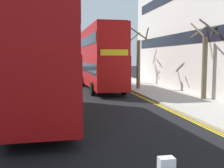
# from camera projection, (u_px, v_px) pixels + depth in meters

# --- Properties ---
(sidewalk_right) EXTENTS (4.00, 80.00, 0.14)m
(sidewalk_right) POSITION_uv_depth(u_px,v_px,m) (186.00, 101.00, 18.25)
(sidewalk_right) COLOR #ADA89E
(sidewalk_right) RESTS_ON ground
(kerb_line_outer) EXTENTS (0.10, 56.00, 0.01)m
(kerb_line_outer) POSITION_uv_depth(u_px,v_px,m) (168.00, 109.00, 15.90)
(kerb_line_outer) COLOR yellow
(kerb_line_outer) RESTS_ON ground
(kerb_line_inner) EXTENTS (0.10, 56.00, 0.01)m
(kerb_line_inner) POSITION_uv_depth(u_px,v_px,m) (165.00, 109.00, 15.86)
(kerb_line_inner) COLOR yellow
(kerb_line_inner) RESTS_ON ground
(double_decker_bus_away) EXTENTS (3.00, 10.87, 5.64)m
(double_decker_bus_away) POSITION_uv_depth(u_px,v_px,m) (43.00, 56.00, 13.22)
(double_decker_bus_away) COLOR #B20F0F
(double_decker_bus_away) RESTS_ON ground
(double_decker_bus_oncoming) EXTENTS (2.95, 10.85, 5.64)m
(double_decker_bus_oncoming) POSITION_uv_depth(u_px,v_px,m) (101.00, 56.00, 24.65)
(double_decker_bus_oncoming) COLOR #B20F0F
(double_decker_bus_oncoming) RESTS_ON ground
(pedestrian_far) EXTENTS (0.34, 0.22, 1.62)m
(pedestrian_far) POSITION_uv_depth(u_px,v_px,m) (129.00, 76.00, 29.21)
(pedestrian_far) COLOR #2D2D38
(pedestrian_far) RESTS_ON sidewalk_right
(street_tree_near) EXTENTS (1.91, 1.77, 5.45)m
(street_tree_near) POSITION_uv_depth(u_px,v_px,m) (139.00, 61.00, 24.83)
(street_tree_near) COLOR #6B6047
(street_tree_near) RESTS_ON sidewalk_right
(street_tree_far) EXTENTS (1.81, 1.99, 6.80)m
(street_tree_far) POSITION_uv_depth(u_px,v_px,m) (119.00, 52.00, 30.77)
(street_tree_far) COLOR #6B6047
(street_tree_far) RESTS_ON sidewalk_right
(street_tree_distant) EXTENTS (1.72, 1.79, 5.29)m
(street_tree_distant) POSITION_uv_depth(u_px,v_px,m) (204.00, 62.00, 18.66)
(street_tree_distant) COLOR #6B6047
(street_tree_distant) RESTS_ON sidewalk_right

